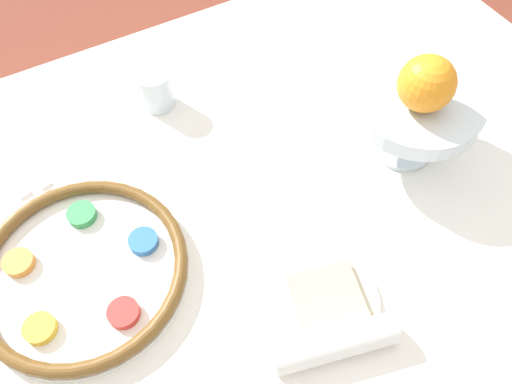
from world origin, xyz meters
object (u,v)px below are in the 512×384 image
fruit_stand (415,108)px  bread_plate (327,300)px  cup_near (156,89)px  seder_plate (82,270)px  napkin_roll (335,344)px  orange_fruit (427,84)px

fruit_stand → bread_plate: size_ratio=1.39×
cup_near → seder_plate: bearing=-131.0°
napkin_roll → seder_plate: bearing=133.9°
seder_plate → bread_plate: (0.29, -0.21, -0.01)m
seder_plate → bread_plate: seder_plate is taller
seder_plate → orange_fruit: size_ratio=3.61×
fruit_stand → bread_plate: fruit_stand is taller
fruit_stand → bread_plate: bearing=-147.2°
bread_plate → fruit_stand: bearing=32.8°
orange_fruit → bread_plate: bearing=-147.9°
seder_plate → cup_near: (0.23, 0.27, 0.02)m
orange_fruit → cup_near: size_ratio=1.16×
napkin_roll → cup_near: 0.54m
seder_plate → napkin_roll: 0.38m
seder_plate → napkin_roll: bearing=-46.1°
fruit_stand → orange_fruit: (-0.01, -0.01, 0.07)m
fruit_stand → cup_near: fruit_stand is taller
cup_near → napkin_roll: bearing=-87.1°
seder_plate → fruit_stand: (0.56, -0.04, 0.08)m
orange_fruit → bread_plate: orange_fruit is taller
napkin_roll → fruit_stand: bearing=37.8°
seder_plate → cup_near: bearing=49.0°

